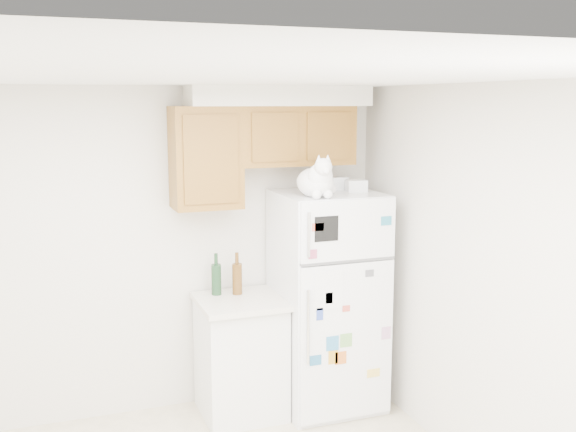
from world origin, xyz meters
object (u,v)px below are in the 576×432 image
storage_box_front (356,186)px  bottle_amber (237,273)px  storage_box_back (335,183)px  base_counter (241,356)px  cat (317,181)px  refrigerator (328,301)px  bottle_green (216,274)px

storage_box_front → bottle_amber: storage_box_front is taller
storage_box_back → storage_box_front: 0.20m
base_counter → cat: (0.51, -0.26, 1.36)m
refrigerator → bottle_green: refrigerator is taller
refrigerator → bottle_amber: 0.74m
bottle_green → bottle_amber: bottle_amber is taller
cat → bottle_amber: cat is taller
base_counter → storage_box_front: bearing=-5.5°
bottle_amber → bottle_green: bearing=164.9°
bottle_amber → storage_box_back: bearing=-2.7°
storage_box_front → bottle_green: bearing=176.9°
bottle_amber → refrigerator: bearing=-15.6°
base_counter → bottle_green: bearing=131.7°
storage_box_front → bottle_amber: 1.14m
refrigerator → bottle_amber: size_ratio=5.20×
refrigerator → storage_box_back: storage_box_back is taller
cat → bottle_green: size_ratio=1.41×
refrigerator → cat: bearing=-133.1°
base_counter → cat: cat is taller
storage_box_back → bottle_green: bearing=171.7°
cat → storage_box_front: bearing=23.3°
storage_box_front → bottle_amber: bearing=177.2°
cat → storage_box_back: cat is taller
storage_box_back → cat: bearing=-134.5°
base_counter → storage_box_front: (0.92, -0.09, 1.28)m
storage_box_back → bottle_amber: bearing=173.7°
bottle_amber → cat: bearing=-36.9°
base_counter → bottle_amber: size_ratio=2.82×
storage_box_front → storage_box_back: bearing=132.5°
base_counter → storage_box_back: bearing=5.5°
bottle_green → bottle_amber: 0.16m
cat → storage_box_back: size_ratio=2.53×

